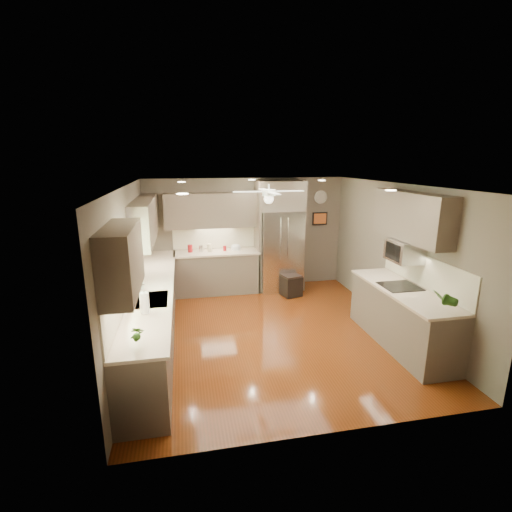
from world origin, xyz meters
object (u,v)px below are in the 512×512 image
object	(u,v)px
canister_c	(209,248)
canister_a	(190,249)
canister_b	(201,249)
microwave	(404,251)
paper_towel	(145,303)
soap_bottle	(141,286)
refrigerator	(280,238)
potted_plant_left	(137,334)
potted_plant_right	(444,298)
stool	(291,285)
bowl	(236,249)
canister_d	(225,248)

from	to	relation	value
canister_c	canister_a	bearing A→B (deg)	174.69
canister_b	canister_c	bearing A→B (deg)	-11.24
microwave	paper_towel	size ratio (longest dim) A/B	1.83
canister_b	soap_bottle	size ratio (longest dim) A/B	0.79
canister_b	refrigerator	xyz separation A→B (m)	(1.75, -0.09, 0.18)
canister_c	potted_plant_left	xyz separation A→B (m)	(-1.09, -4.09, 0.05)
potted_plant_left	potted_plant_right	size ratio (longest dim) A/B	0.76
potted_plant_right	stool	bearing A→B (deg)	107.99
refrigerator	microwave	size ratio (longest dim) A/B	4.45
canister_a	potted_plant_left	size ratio (longest dim) A/B	0.61
soap_bottle	paper_towel	distance (m)	0.88
soap_bottle	potted_plant_right	size ratio (longest dim) A/B	0.51
potted_plant_right	bowl	bearing A→B (deg)	119.40
canister_c	canister_d	bearing A→B (deg)	1.21
canister_b	microwave	bearing A→B (deg)	-42.27
canister_b	potted_plant_left	size ratio (longest dim) A/B	0.52
canister_b	stool	xyz separation A→B (m)	(1.88, -0.59, -0.77)
bowl	microwave	distance (m)	3.65
soap_bottle	canister_a	bearing A→B (deg)	71.41
potted_plant_right	bowl	size ratio (longest dim) A/B	1.62
canister_a	stool	size ratio (longest dim) A/B	0.36
canister_a	paper_towel	size ratio (longest dim) A/B	0.55
canister_a	soap_bottle	world-z (taller)	soap_bottle
canister_d	potted_plant_right	world-z (taller)	potted_plant_right
soap_bottle	paper_towel	world-z (taller)	paper_towel
canister_b	paper_towel	distance (m)	3.36
potted_plant_left	potted_plant_right	distance (m)	3.88
paper_towel	soap_bottle	bearing A→B (deg)	98.37
canister_d	potted_plant_left	distance (m)	4.34
canister_c	paper_towel	size ratio (longest dim) A/B	0.56
canister_a	microwave	world-z (taller)	microwave
canister_c	paper_towel	world-z (taller)	paper_towel
bowl	refrigerator	distance (m)	1.01
canister_d	paper_towel	xyz separation A→B (m)	(-1.42, -3.21, 0.08)
potted_plant_right	stool	size ratio (longest dim) A/B	0.76
canister_d	potted_plant_left	bearing A→B (deg)	-109.14
canister_b	paper_towel	world-z (taller)	paper_towel
microwave	paper_towel	bearing A→B (deg)	-173.68
refrigerator	paper_towel	size ratio (longest dim) A/B	8.13
canister_b	canister_c	world-z (taller)	canister_c
bowl	paper_towel	world-z (taller)	paper_towel
potted_plant_right	canister_d	bearing A→B (deg)	122.09
canister_c	stool	distance (m)	1.96
canister_c	canister_d	xyz separation A→B (m)	(0.34, 0.01, -0.03)
microwave	potted_plant_right	bearing A→B (deg)	-95.31
canister_c	potted_plant_right	distance (m)	4.80
canister_d	bowl	world-z (taller)	canister_d
potted_plant_left	bowl	world-z (taller)	potted_plant_left
soap_bottle	microwave	size ratio (longest dim) A/B	0.33
paper_towel	canister_d	bearing A→B (deg)	66.15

